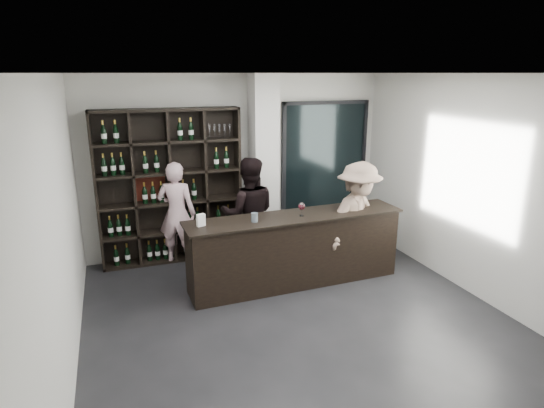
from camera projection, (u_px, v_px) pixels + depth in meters
name	position (u px, v px, depth m)	size (l,w,h in m)	color
floor	(303.00, 326.00, 5.43)	(5.00, 5.50, 0.01)	black
wine_shelf	(170.00, 187.00, 7.04)	(2.20, 0.35, 2.40)	black
structural_column	(264.00, 166.00, 7.37)	(0.40, 0.40, 2.90)	silver
glass_panel	(324.00, 162.00, 7.97)	(1.60, 0.08, 2.10)	black
tasting_counter	(295.00, 250.00, 6.39)	(3.09, 0.64, 1.01)	black
taster_pink	(177.00, 213.00, 7.01)	(0.59, 0.39, 1.63)	beige
taster_black	(249.00, 214.00, 6.83)	(0.84, 0.65, 1.72)	black
customer	(358.00, 220.00, 6.56)	(1.10, 0.63, 1.71)	gray
wine_glass	(302.00, 208.00, 6.19)	(0.09, 0.09, 0.22)	white
spit_cup	(255.00, 217.00, 5.97)	(0.09, 0.09, 0.12)	#99ACBB
napkin_stack	(347.00, 207.00, 6.60)	(0.12, 0.12, 0.02)	white
card_stand	(201.00, 220.00, 5.79)	(0.11, 0.05, 0.16)	white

